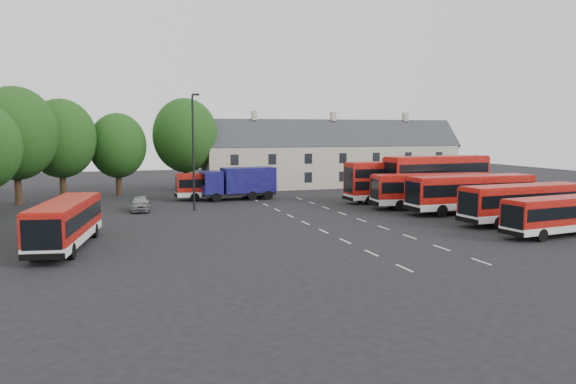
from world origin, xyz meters
name	(u,v)px	position (x,y,z in m)	size (l,w,h in m)	color
ground	(314,227)	(0.00, 0.00, 0.00)	(140.00, 140.00, 0.00)	black
lane_markings	(334,221)	(2.50, 2.00, 0.01)	(5.15, 33.80, 0.01)	beige
treeline	(48,139)	(-20.74, 19.36, 6.68)	(29.92, 32.59, 12.01)	black
terrace_houses	(333,158)	(14.00, 30.00, 3.86)	(35.70, 7.13, 10.06)	beige
bus_row_a	(563,212)	(15.65, -8.95, 1.68)	(10.11, 3.45, 2.80)	silver
bus_row_b	(524,200)	(16.58, -3.88, 1.91)	(11.42, 3.47, 3.18)	silver
bus_row_c	(526,200)	(18.47, -2.05, 1.70)	(10.14, 3.04, 2.83)	silver
bus_row_d	(471,191)	(16.22, 2.55, 2.08)	(12.31, 3.08, 3.46)	silver
bus_row_e	(432,188)	(14.66, 6.39, 2.02)	(12.11, 4.11, 3.36)	silver
bus_dd_south	(437,176)	(17.75, 10.47, 2.78)	(12.10, 3.94, 4.87)	silver
bus_dd_north	(393,179)	(13.42, 11.98, 2.44)	(10.51, 2.71, 4.28)	silver
bus_west	(66,220)	(-17.96, -2.54, 1.83)	(4.25, 11.02, 3.04)	silver
bus_north	(223,184)	(-3.17, 19.98, 1.74)	(10.27, 2.56, 2.89)	silver
box_truck	(239,182)	(-1.58, 18.93, 1.98)	(8.22, 3.20, 3.51)	black
silver_car	(140,203)	(-12.44, 13.34, 0.73)	(1.72, 4.27, 1.45)	#95979C
lamppost	(194,149)	(-7.55, 12.01, 5.85)	(0.76, 0.34, 10.96)	black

